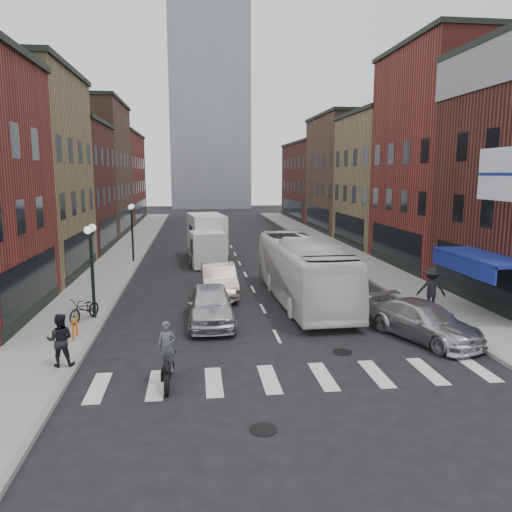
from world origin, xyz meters
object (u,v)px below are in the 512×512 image
(parked_bicycle, at_px, (85,309))
(bike_rack, at_px, (75,328))
(transit_bus, at_px, (302,270))
(ped_left_solo, at_px, (60,340))
(sedan_left_far, at_px, (219,280))
(sedan_left_near, at_px, (211,305))
(billboard_sign, at_px, (504,176))
(curb_car, at_px, (424,321))
(ped_right_a, at_px, (431,289))
(streetlamp_far, at_px, (132,222))
(streetlamp_near, at_px, (91,254))
(box_truck, at_px, (207,239))
(motorcycle_rider, at_px, (167,356))

(parked_bicycle, bearing_deg, bike_rack, -62.67)
(transit_bus, distance_m, ped_left_solo, 12.23)
(transit_bus, distance_m, sedan_left_far, 4.45)
(transit_bus, distance_m, sedan_left_near, 5.65)
(billboard_sign, xyz_separation_m, curb_car, (-3.10, -0.50, -5.43))
(transit_bus, relative_size, ped_right_a, 5.73)
(billboard_sign, distance_m, streetlamp_far, 23.92)
(sedan_left_far, bearing_deg, streetlamp_near, -145.47)
(sedan_left_near, xyz_separation_m, curb_car, (7.97, -3.00, -0.11))
(ped_left_solo, distance_m, ped_right_a, 15.57)
(box_truck, relative_size, motorcycle_rider, 3.90)
(curb_car, bearing_deg, sedan_left_far, 111.82)
(bike_rack, bearing_deg, transit_bus, 26.78)
(billboard_sign, height_order, box_truck, billboard_sign)
(transit_bus, bearing_deg, box_truck, 108.45)
(sedan_left_far, xyz_separation_m, ped_right_a, (9.30, -4.60, 0.32))
(transit_bus, bearing_deg, ped_right_a, -29.80)
(streetlamp_near, relative_size, parked_bicycle, 2.17)
(sedan_left_near, distance_m, ped_left_solo, 6.64)
(sedan_left_far, bearing_deg, sedan_left_near, -97.97)
(sedan_left_near, bearing_deg, box_truck, 88.77)
(box_truck, distance_m, ped_left_solo, 20.25)
(streetlamp_far, xyz_separation_m, ped_right_a, (14.80, -14.64, -1.79))
(parked_bicycle, relative_size, ped_left_solo, 1.11)
(bike_rack, bearing_deg, billboard_sign, -2.83)
(sedan_left_far, xyz_separation_m, parked_bicycle, (-5.81, -4.39, -0.15))
(streetlamp_far, xyz_separation_m, bike_rack, (-0.20, -16.70, -2.36))
(bike_rack, height_order, parked_bicycle, parked_bicycle)
(parked_bicycle, bearing_deg, ped_left_solo, -61.88)
(streetlamp_near, height_order, bike_rack, streetlamp_near)
(billboard_sign, bearing_deg, ped_right_a, 112.50)
(curb_car, height_order, ped_left_solo, ped_left_solo)
(billboard_sign, height_order, streetlamp_near, billboard_sign)
(streetlamp_near, height_order, box_truck, streetlamp_near)
(billboard_sign, xyz_separation_m, parked_bicycle, (-16.29, 3.08, -5.48))
(billboard_sign, height_order, sedan_left_near, billboard_sign)
(parked_bicycle, xyz_separation_m, ped_right_a, (15.11, -0.21, 0.47))
(ped_right_a, bearing_deg, box_truck, -38.38)
(curb_car, relative_size, ped_left_solo, 2.81)
(transit_bus, height_order, parked_bicycle, transit_bus)
(motorcycle_rider, xyz_separation_m, ped_left_solo, (-3.44, 1.65, 0.08))
(bike_rack, xyz_separation_m, ped_left_solo, (0.20, -2.76, 0.46))
(sedan_left_near, height_order, sedan_left_far, sedan_left_near)
(box_truck, xyz_separation_m, ped_right_a, (9.62, -14.74, -0.50))
(sedan_left_far, distance_m, ped_right_a, 10.38)
(streetlamp_near, height_order, motorcycle_rider, streetlamp_near)
(streetlamp_near, xyz_separation_m, ped_right_a, (14.80, -0.64, -1.79))
(curb_car, xyz_separation_m, ped_left_solo, (-12.89, -1.46, 0.31))
(streetlamp_far, distance_m, ped_left_solo, 19.56)
(motorcycle_rider, bearing_deg, streetlamp_near, 122.47)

